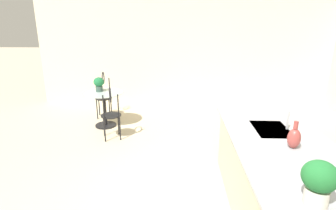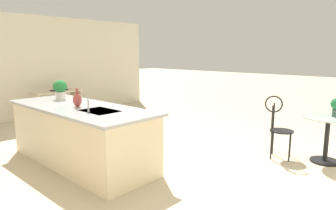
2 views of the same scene
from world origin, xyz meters
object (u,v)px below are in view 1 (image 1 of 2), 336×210
(bistro_table, at_px, (104,106))
(vase_on_counter, at_px, (294,138))
(potted_plant_on_table, at_px, (99,83))
(potted_plant_counter_far, at_px, (319,181))
(chair_by_island, at_px, (111,111))
(chair_near_window, at_px, (104,93))

(bistro_table, distance_m, vase_on_counter, 3.95)
(potted_plant_on_table, distance_m, potted_plant_counter_far, 4.61)
(potted_plant_counter_far, bearing_deg, vase_on_counter, 167.31)
(chair_by_island, height_order, vase_on_counter, vase_on_counter)
(potted_plant_on_table, xyz_separation_m, vase_on_counter, (2.88, 2.83, 0.12))
(potted_plant_on_table, bearing_deg, potted_plant_counter_far, 34.81)
(chair_near_window, relative_size, potted_plant_counter_far, 3.08)
(chair_by_island, xyz_separation_m, vase_on_counter, (2.13, 2.42, 0.46))
(chair_by_island, bearing_deg, potted_plant_on_table, -151.00)
(chair_near_window, distance_m, potted_plant_counter_far, 5.11)
(bistro_table, bearing_deg, potted_plant_on_table, -128.57)
(chair_near_window, bearing_deg, potted_plant_counter_far, 32.04)
(potted_plant_on_table, bearing_deg, chair_by_island, 29.00)
(bistro_table, height_order, vase_on_counter, vase_on_counter)
(bistro_table, relative_size, chair_by_island, 0.77)
(chair_by_island, height_order, potted_plant_counter_far, potted_plant_counter_far)
(bistro_table, bearing_deg, potted_plant_counter_far, 34.30)
(chair_by_island, bearing_deg, potted_plant_counter_far, 36.14)
(potted_plant_counter_far, bearing_deg, potted_plant_on_table, -145.19)
(chair_near_window, bearing_deg, vase_on_counter, 40.37)
(bistro_table, height_order, chair_near_window, chair_near_window)
(chair_by_island, xyz_separation_m, potted_plant_counter_far, (3.03, 2.21, 0.54))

